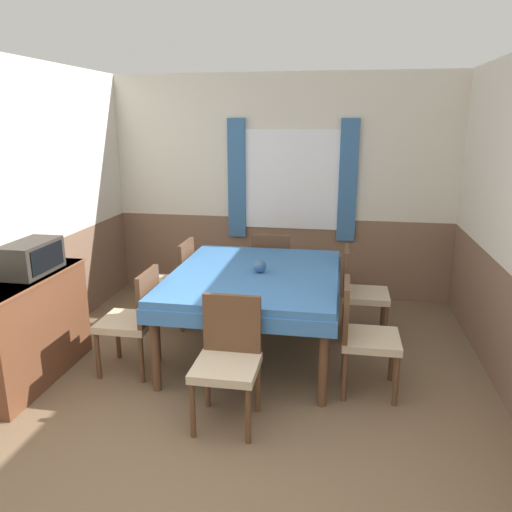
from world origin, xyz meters
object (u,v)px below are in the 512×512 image
object	(u,v)px
chair_right_far	(359,289)
chair_head_window	(272,268)
chair_head_near	(228,356)
sideboard	(26,328)
chair_right_near	(362,333)
chair_left_far	(175,279)
dining_table	(255,283)
tv	(32,258)
chair_left_near	(134,317)
vase	(260,266)

from	to	relation	value
chair_right_far	chair_head_window	bearing A→B (deg)	-121.24
chair_head_near	sideboard	size ratio (longest dim) A/B	0.73
chair_right_near	sideboard	distance (m)	2.69
chair_left_far	chair_head_window	world-z (taller)	same
dining_table	chair_left_far	xyz separation A→B (m)	(-0.93, 0.52, -0.18)
chair_head_window	tv	world-z (taller)	tv
chair_head_near	chair_left_near	world-z (taller)	same
chair_left_near	chair_head_near	bearing A→B (deg)	-121.24
chair_head_near	sideboard	bearing A→B (deg)	-9.04
chair_left_near	dining_table	bearing A→B (deg)	-60.97
chair_right_near	chair_head_window	bearing A→B (deg)	-149.78
vase	chair_right_near	bearing A→B (deg)	-30.12
chair_right_far	sideboard	xyz separation A→B (m)	(-2.68, -1.33, -0.04)
tv	vase	world-z (taller)	tv
chair_left_near	chair_left_far	world-z (taller)	same
chair_right_near	chair_left_far	xyz separation A→B (m)	(-1.87, 1.04, 0.00)
dining_table	chair_right_far	distance (m)	1.08
chair_right_near	chair_left_near	bearing A→B (deg)	-90.00
chair_left_far	tv	world-z (taller)	tv
dining_table	chair_head_window	world-z (taller)	chair_head_window
chair_left_near	chair_left_far	size ratio (longest dim) A/B	1.00
dining_table	chair_right_far	xyz separation A→B (m)	(0.93, 0.52, -0.18)
dining_table	vase	world-z (taller)	vase
chair_right_far	sideboard	size ratio (longest dim) A/B	0.73
chair_left_near	tv	xyz separation A→B (m)	(-0.77, -0.16, 0.52)
dining_table	chair_right_near	distance (m)	1.08
tv	vase	distance (m)	1.88
chair_head_near	chair_right_far	bearing A→B (deg)	-120.22
chair_right_far	vase	bearing A→B (deg)	-59.81
dining_table	chair_left_near	size ratio (longest dim) A/B	2.00
chair_right_near	chair_right_far	distance (m)	1.04
chair_left_near	chair_head_window	xyz separation A→B (m)	(0.93, 1.60, 0.00)
dining_table	chair_left_far	size ratio (longest dim) A/B	2.00
dining_table	sideboard	xyz separation A→B (m)	(-1.74, -0.81, -0.22)
dining_table	chair_left_near	bearing A→B (deg)	-150.97
sideboard	tv	world-z (taller)	tv
chair_left_far	chair_right_far	world-z (taller)	same
tv	chair_right_far	bearing A→B (deg)	24.31
chair_left_far	dining_table	bearing A→B (deg)	-119.03
chair_left_near	chair_head_window	distance (m)	1.86
chair_head_window	chair_left_far	bearing A→B (deg)	-148.76
vase	chair_head_window	bearing A→B (deg)	92.20
dining_table	chair_left_near	distance (m)	1.08
chair_right_near	chair_head_near	bearing A→B (deg)	-58.76
chair_right_near	chair_left_far	size ratio (longest dim) A/B	1.00
chair_left_far	sideboard	world-z (taller)	chair_left_far
chair_head_near	chair_right_far	size ratio (longest dim) A/B	1.00
chair_right_far	tv	xyz separation A→B (m)	(-2.64, -1.19, 0.52)
chair_head_near	chair_left_far	world-z (taller)	same
chair_left_near	chair_head_window	size ratio (longest dim) A/B	1.00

